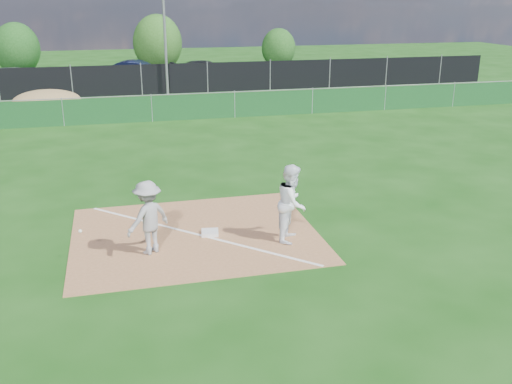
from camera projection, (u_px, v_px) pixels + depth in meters
ground at (162, 147)px, 22.48m from camera, size 90.00×90.00×0.00m
infield_dirt at (195, 234)px, 14.22m from camera, size 6.00×5.00×0.02m
foul_line at (195, 234)px, 14.22m from camera, size 5.01×5.01×0.01m
green_fence at (152, 109)px, 26.87m from camera, size 44.00×0.05×1.20m
dirt_mound at (47, 101)px, 28.93m from camera, size 3.38×2.60×1.17m
black_fence at (141, 80)px, 34.11m from camera, size 46.00×0.04×1.80m
parking_lot at (138, 83)px, 38.98m from camera, size 46.00×9.00×0.01m
light_pole at (164, 26)px, 33.17m from camera, size 0.16×0.16×8.00m
first_base at (210, 233)px, 14.20m from camera, size 0.48×0.48×0.09m
play_at_first at (148, 218)px, 12.93m from camera, size 2.18×1.15×1.73m
runner at (292, 203)px, 13.67m from camera, size 1.07×1.15×1.89m
car_left at (16, 76)px, 37.12m from camera, size 4.03×1.79×1.35m
car_mid at (139, 72)px, 38.76m from camera, size 4.81×2.88×1.50m
car_right at (207, 71)px, 39.75m from camera, size 5.16×3.09×1.40m
tree_left at (17, 49)px, 41.70m from camera, size 3.28×3.28×3.88m
tree_mid at (158, 43)px, 43.28m from camera, size 3.70×3.70×4.39m
tree_right at (278, 48)px, 46.01m from camera, size 2.72×2.72×3.22m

